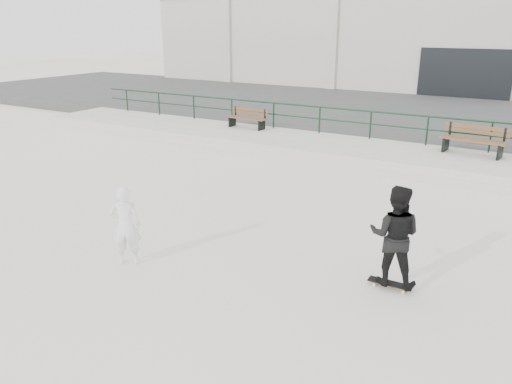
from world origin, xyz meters
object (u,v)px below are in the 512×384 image
Objects in this scene: bench_left at (247,118)px; skateboard at (390,284)px; seated_skater at (126,226)px; standing_skater at (395,236)px; bench_right at (474,140)px.

skateboard is at bearing -44.83° from bench_left.
skateboard is at bearing 167.60° from seated_skater.
bench_left is 0.94× the size of standing_skater.
bench_left is 12.29m from standing_skater.
bench_left is 11.23m from seated_skater.
skateboard is (-0.00, -8.91, -0.89)m from bench_right.
bench_left is 8.47m from bench_right.
seated_skater is at bearing 12.15° from standing_skater.
skateboard is 0.43× the size of standing_skater.
seated_skater is (3.76, -10.59, -0.08)m from bench_left.
standing_skater is at bearing 0.00° from skateboard.
standing_skater is at bearing -44.83° from bench_left.
seated_skater is (-4.71, -1.68, -0.21)m from standing_skater.
bench_left reaches higher than skateboard.
standing_skater is (8.47, -8.90, 0.12)m from bench_left.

